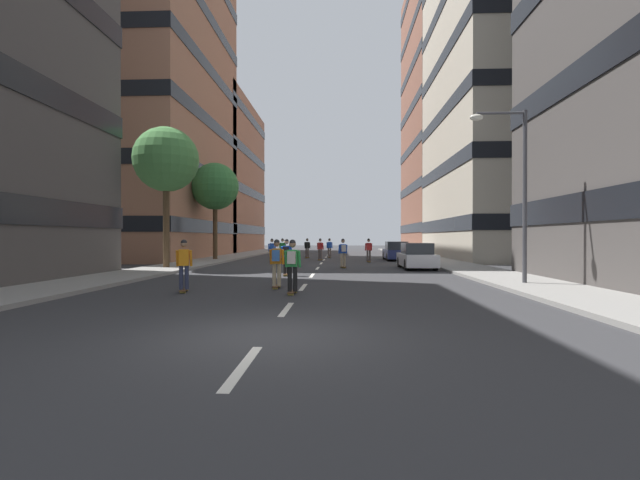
{
  "coord_description": "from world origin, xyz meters",
  "views": [
    {
      "loc": [
        1.4,
        -8.19,
        1.84
      ],
      "look_at": [
        0.0,
        21.14,
        1.68
      ],
      "focal_mm": 24.64,
      "sensor_mm": 36.0,
      "label": 1
    }
  ],
  "objects": [
    {
      "name": "ground_plane",
      "position": [
        0.0,
        23.57,
        0.0
      ],
      "size": [
        141.44,
        141.44,
        0.0
      ],
      "primitive_type": "plane",
      "color": "#333335"
    },
    {
      "name": "sidewalk_left",
      "position": [
        -8.64,
        26.52,
        0.07
      ],
      "size": [
        3.14,
        64.83,
        0.14
      ],
      "primitive_type": "cube",
      "color": "gray",
      "rests_on": "ground_plane"
    },
    {
      "name": "sidewalk_right",
      "position": [
        8.64,
        26.52,
        0.07
      ],
      "size": [
        3.14,
        64.83,
        0.14
      ],
      "primitive_type": "cube",
      "color": "gray",
      "rests_on": "ground_plane"
    },
    {
      "name": "lane_markings",
      "position": [
        0.0,
        25.5,
        0.0
      ],
      "size": [
        0.16,
        57.2,
        0.01
      ],
      "color": "silver",
      "rests_on": "ground_plane"
    },
    {
      "name": "building_left_mid",
      "position": [
        -16.79,
        30.66,
        16.34
      ],
      "size": [
        13.29,
        19.12,
        32.5
      ],
      "color": "#9E6B51",
      "rests_on": "ground_plane"
    },
    {
      "name": "building_left_far",
      "position": [
        -16.79,
        48.26,
        9.66
      ],
      "size": [
        13.29,
        19.51,
        19.14
      ],
      "color": "#9E6B51",
      "rests_on": "ground_plane"
    },
    {
      "name": "building_right_mid",
      "position": [
        16.79,
        30.66,
        14.55
      ],
      "size": [
        13.29,
        18.25,
        28.93
      ],
      "color": "#BCB29E",
      "rests_on": "ground_plane"
    },
    {
      "name": "building_right_far",
      "position": [
        16.79,
        48.26,
        17.63
      ],
      "size": [
        13.29,
        16.92,
        35.07
      ],
      "color": "brown",
      "rests_on": "ground_plane"
    },
    {
      "name": "parked_car_near",
      "position": [
        5.87,
        27.51,
        0.7
      ],
      "size": [
        1.82,
        4.4,
        1.52
      ],
      "color": "navy",
      "rests_on": "ground_plane"
    },
    {
      "name": "parked_car_mid",
      "position": [
        5.87,
        17.92,
        0.7
      ],
      "size": [
        1.82,
        4.4,
        1.52
      ],
      "color": "silver",
      "rests_on": "ground_plane"
    },
    {
      "name": "street_tree_near",
      "position": [
        -8.64,
        26.38,
        5.89
      ],
      "size": [
        3.74,
        3.74,
        7.66
      ],
      "color": "#4C3823",
      "rests_on": "sidewalk_left"
    },
    {
      "name": "street_tree_mid",
      "position": [
        -8.64,
        16.56,
        6.29
      ],
      "size": [
        3.7,
        3.7,
        8.04
      ],
      "color": "#4C3823",
      "rests_on": "sidewalk_left"
    },
    {
      "name": "streetlamp_right",
      "position": [
        7.96,
        8.68,
        4.14
      ],
      "size": [
        2.13,
        0.3,
        6.5
      ],
      "color": "#3F3F44",
      "rests_on": "sidewalk_right"
    },
    {
      "name": "skater_0",
      "position": [
        -0.18,
        5.97,
        1.02
      ],
      "size": [
        0.54,
        0.91,
        1.78
      ],
      "color": "brown",
      "rests_on": "ground_plane"
    },
    {
      "name": "skater_1",
      "position": [
        -3.89,
        6.35,
        0.98
      ],
      "size": [
        0.57,
        0.92,
        1.78
      ],
      "color": "brown",
      "rests_on": "ground_plane"
    },
    {
      "name": "skater_2",
      "position": [
        1.53,
        18.35,
        1.02
      ],
      "size": [
        0.57,
        0.92,
        1.78
      ],
      "color": "brown",
      "rests_on": "ground_plane"
    },
    {
      "name": "skater_3",
      "position": [
        -0.27,
        27.21,
        0.98
      ],
      "size": [
        0.57,
        0.92,
        1.78
      ],
      "color": "brown",
      "rests_on": "ground_plane"
    },
    {
      "name": "skater_4",
      "position": [
        -1.63,
        31.14,
        0.98
      ],
      "size": [
        0.56,
        0.92,
        1.78
      ],
      "color": "brown",
      "rests_on": "ground_plane"
    },
    {
      "name": "skater_5",
      "position": [
        3.47,
        24.67,
        0.98
      ],
      "size": [
        0.54,
        0.91,
        1.78
      ],
      "color": "brown",
      "rests_on": "ground_plane"
    },
    {
      "name": "skater_6",
      "position": [
        0.36,
        31.78,
        0.98
      ],
      "size": [
        0.54,
        0.91,
        1.78
      ],
      "color": "brown",
      "rests_on": "ground_plane"
    },
    {
      "name": "skater_7",
      "position": [
        -3.09,
        25.35,
        0.98
      ],
      "size": [
        0.56,
        0.92,
        1.78
      ],
      "color": "brown",
      "rests_on": "ground_plane"
    },
    {
      "name": "skater_8",
      "position": [
        -0.93,
        7.57,
        1.02
      ],
      "size": [
        0.53,
        0.9,
        1.78
      ],
      "color": "brown",
      "rests_on": "ground_plane"
    },
    {
      "name": "skater_9",
      "position": [
        -1.22,
        12.78,
        1.02
      ],
      "size": [
        0.54,
        0.91,
        1.78
      ],
      "color": "brown",
      "rests_on": "ground_plane"
    },
    {
      "name": "skater_10",
      "position": [
        -3.4,
        22.17,
        0.98
      ],
      "size": [
        0.55,
        0.91,
        1.78
      ],
      "color": "brown",
      "rests_on": "ground_plane"
    }
  ]
}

